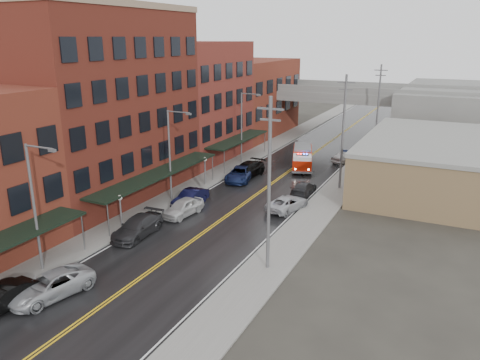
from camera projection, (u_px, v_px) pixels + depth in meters
The scene contains 32 objects.
road at pixel (259, 193), 48.60m from camera, with size 11.00×160.00×0.02m, color black.
sidewalk_left at pixel (198, 183), 51.62m from camera, with size 3.00×160.00×0.15m, color slate.
sidewalk_right at pixel (327, 203), 45.55m from camera, with size 3.00×160.00×0.15m, color slate.
curb_left at pixel (211, 185), 50.93m from camera, with size 0.30×160.00×0.15m, color gray.
curb_right at pixel (311, 200), 46.23m from camera, with size 0.30×160.00×0.15m, color gray.
brick_building_b at pixel (106, 107), 45.47m from camera, with size 9.00×20.00×18.00m, color maroon.
brick_building_c at pixel (198, 101), 60.98m from camera, with size 9.00×15.00×15.00m, color maroon.
brick_building_far at pixel (253, 98), 76.49m from camera, with size 9.00×20.00×12.00m, color maroon.
tan_building at pixel (434, 165), 49.83m from camera, with size 14.00×22.00×5.00m, color brown.
right_far_block at pixel (463, 113), 74.40m from camera, with size 18.00×30.00×8.00m, color slate.
awning_1 at pixel (158, 174), 44.82m from camera, with size 2.60×18.00×3.09m.
awning_2 at pixel (238, 139), 59.89m from camera, with size 2.60×13.00×3.09m.
globe_lamp_1 at pixel (120, 204), 38.53m from camera, with size 0.44×0.44×3.12m.
globe_lamp_2 at pixel (205, 165), 50.59m from camera, with size 0.44×0.44×3.12m.
street_lamp_0 at pixel (36, 201), 30.86m from camera, with size 2.64×0.22×9.00m.
street_lamp_1 at pixel (172, 150), 44.64m from camera, with size 2.64×0.22×9.00m.
street_lamp_2 at pixel (243, 124), 58.42m from camera, with size 2.64×0.22×9.00m.
utility_pole_0 at pixel (269, 183), 30.85m from camera, with size 1.80×0.24×12.00m.
utility_pole_1 at pixel (343, 131), 48.07m from camera, with size 1.80×0.24×12.00m.
utility_pole_2 at pixel (378, 106), 65.30m from camera, with size 1.80×0.24×12.00m.
overpass at pixel (340, 100), 74.41m from camera, with size 40.00×10.00×7.50m.
fire_truck at pixel (302, 157), 57.38m from camera, with size 4.48×7.45×2.59m.
parked_car_left_2 at pixel (50, 285), 29.04m from camera, with size 2.49×5.40×1.50m, color #A2A5AA.
parked_car_left_3 at pixel (138, 227), 37.94m from camera, with size 2.20×5.40×1.57m, color #2A2A2C.
parked_car_left_4 at pixel (183, 207), 42.32m from camera, with size 1.84×4.56×1.55m, color silver.
parked_car_left_5 at pixel (190, 198), 44.93m from camera, with size 1.58×4.53×1.49m, color black.
parked_car_left_6 at pixel (240, 174), 52.67m from camera, with size 2.53×5.48×1.52m, color #14204C.
parked_car_left_7 at pixel (247, 170), 53.99m from camera, with size 2.33×5.74×1.66m, color black.
parked_car_right_0 at pixel (287, 203), 43.67m from camera, with size 2.24×4.86×1.35m, color #B1B4BA.
parked_car_right_1 at pixel (304, 188), 48.10m from camera, with size 1.85×4.56×1.32m, color #262628.
parked_car_right_2 at pixel (345, 157), 60.26m from camera, with size 1.73×4.29×1.46m, color silver.
parked_car_right_3 at pixel (347, 155), 61.65m from camera, with size 1.47×4.23×1.39m, color black.
Camera 1 is at (18.26, -12.35, 15.52)m, focal length 35.00 mm.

